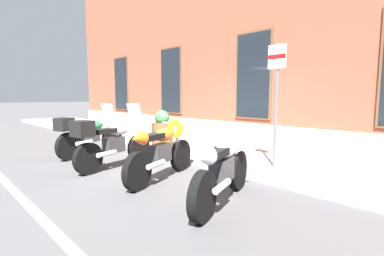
% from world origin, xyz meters
% --- Properties ---
extents(ground_plane, '(140.00, 140.00, 0.00)m').
position_xyz_m(ground_plane, '(0.00, 0.00, 0.00)').
color(ground_plane, '#38383A').
extents(sidewalk, '(28.46, 2.87, 0.14)m').
position_xyz_m(sidewalk, '(0.00, 1.44, 0.07)').
color(sidewalk, slate).
rests_on(sidewalk, ground_plane).
extents(lane_stripe, '(28.46, 0.12, 0.01)m').
position_xyz_m(lane_stripe, '(0.00, -3.20, 0.00)').
color(lane_stripe, silver).
rests_on(lane_stripe, ground_plane).
extents(brick_pub_facade, '(22.46, 6.71, 9.86)m').
position_xyz_m(brick_pub_facade, '(-0.00, 6.17, 4.92)').
color(brick_pub_facade, brown).
rests_on(brick_pub_facade, ground_plane).
extents(motorcycle_green_touring, '(0.91, 2.00, 1.30)m').
position_xyz_m(motorcycle_green_touring, '(-2.13, -1.18, 0.54)').
color(motorcycle_green_touring, black).
rests_on(motorcycle_green_touring, ground_plane).
extents(motorcycle_silver_touring, '(0.83, 1.99, 1.34)m').
position_xyz_m(motorcycle_silver_touring, '(-0.60, -1.35, 0.56)').
color(motorcycle_silver_touring, black).
rests_on(motorcycle_silver_touring, ground_plane).
extents(motorcycle_orange_sport, '(0.85, 1.96, 1.06)m').
position_xyz_m(motorcycle_orange_sport, '(0.74, -1.02, 0.57)').
color(motorcycle_orange_sport, black).
rests_on(motorcycle_orange_sport, ground_plane).
extents(motorcycle_white_sport, '(0.85, 1.92, 1.01)m').
position_xyz_m(motorcycle_white_sport, '(2.26, -1.10, 0.55)').
color(motorcycle_white_sport, black).
rests_on(motorcycle_white_sport, ground_plane).
extents(parking_sign, '(0.36, 0.07, 2.36)m').
position_xyz_m(parking_sign, '(1.97, 0.74, 1.67)').
color(parking_sign, '#4C4C51').
rests_on(parking_sign, sidewalk).
extents(barrel_planter, '(0.61, 0.61, 0.99)m').
position_xyz_m(barrel_planter, '(-1.38, 0.57, 0.56)').
color(barrel_planter, brown).
rests_on(barrel_planter, sidewalk).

